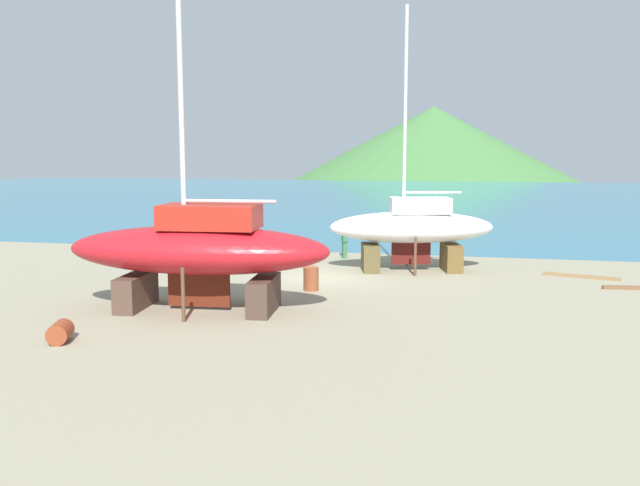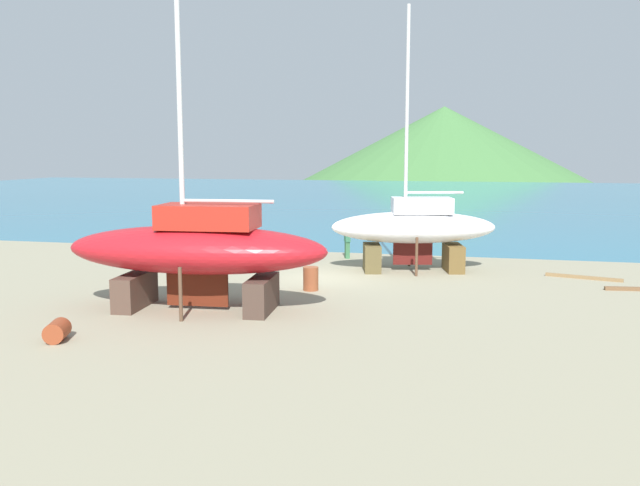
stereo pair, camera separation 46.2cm
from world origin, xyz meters
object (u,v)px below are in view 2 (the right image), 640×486
(sailboat_far_slipway, at_px, (197,249))
(worker, at_px, (347,241))
(barrel_tipped_right, at_px, (311,279))
(barrel_tipped_center, at_px, (57,331))
(sailboat_mid_port, at_px, (414,228))

(sailboat_far_slipway, height_order, worker, sailboat_far_slipway)
(barrel_tipped_right, distance_m, barrel_tipped_center, 9.73)
(worker, distance_m, barrel_tipped_right, 7.79)
(sailboat_mid_port, xyz_separation_m, sailboat_far_slipway, (-6.25, -8.91, 0.15))
(barrel_tipped_right, bearing_deg, sailboat_far_slipway, -126.81)
(sailboat_far_slipway, xyz_separation_m, worker, (2.78, 11.62, -1.20))
(sailboat_mid_port, bearing_deg, worker, -50.72)
(sailboat_far_slipway, relative_size, barrel_tipped_right, 17.11)
(sailboat_far_slipway, relative_size, worker, 9.29)
(worker, relative_size, barrel_tipped_right, 1.84)
(sailboat_mid_port, relative_size, barrel_tipped_right, 12.68)
(sailboat_far_slipway, xyz_separation_m, barrel_tipped_right, (2.88, 3.84, -1.60))
(sailboat_mid_port, height_order, barrel_tipped_right, sailboat_mid_port)
(sailboat_mid_port, xyz_separation_m, barrel_tipped_center, (-8.57, -13.29, -1.61))
(worker, distance_m, barrel_tipped_center, 16.81)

